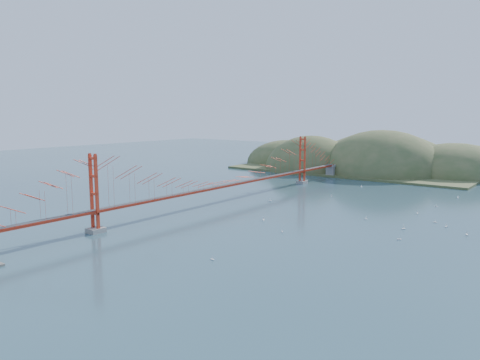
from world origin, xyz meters
The scene contains 18 objects.
ground centered at (0.00, 0.00, 0.00)m, with size 320.00×320.00×0.00m, color #2D4C5A.
bridge centered at (0.00, 0.18, 7.01)m, with size 2.20×94.40×12.00m.
far_headlands centered at (2.21, 68.52, 0.00)m, with size 84.00×58.00×25.00m.
sailboat_4 centered at (40.07, 5.05, 0.14)m, with size 0.52×0.56×0.63m.
sailboat_12 centered at (13.84, 34.05, 0.14)m, with size 0.52×0.47×0.60m.
sailboat_8 centered at (37.88, 7.04, 0.15)m, with size 0.58×0.47×0.68m.
sailboat_15 centered at (35.49, 32.46, 0.14)m, with size 0.49×0.54×0.61m.
sailboat_0 centered at (15.13, -8.52, 0.16)m, with size 0.63×0.63×0.71m.
sailboat_3 centered at (6.61, 6.08, 0.14)m, with size 0.60×0.60×0.63m.
sailboat_16 centered at (14.07, 18.02, 0.14)m, with size 0.53×0.53×0.57m.
sailboat_6 centered at (21.70, -13.06, 0.14)m, with size 0.54×0.54×0.57m.
sailboat_5 centered at (43.72, 1.79, 0.16)m, with size 0.67×0.67×0.73m.
sailboat_13 centered at (36.81, -6.58, 0.15)m, with size 0.62×0.62×0.68m.
sailboat_7 centered at (34.46, 20.36, 0.14)m, with size 0.54×0.47×0.62m.
sailboat_1 centered at (33.55, 12.04, 0.15)m, with size 0.64×0.64×0.68m.
sailboat_14 centered at (28.18, 2.49, 0.14)m, with size 0.54×0.54×0.60m.
sailboat_extra_0 centered at (35.30, -0.28, 0.15)m, with size 0.63×0.63×0.70m.
sailboat_extra_1 centered at (22.08, -29.24, 0.14)m, with size 0.53×0.46×0.61m.
Camera 1 is at (57.79, -70.09, 17.63)m, focal length 35.00 mm.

